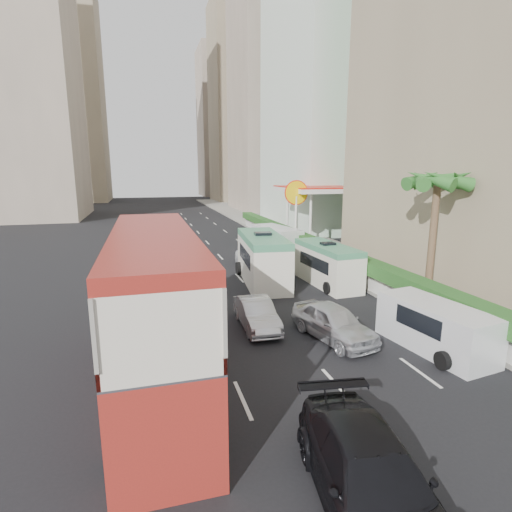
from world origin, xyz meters
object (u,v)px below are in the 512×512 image
object	(u,v)px
car_black	(369,510)
minibus_far	(327,265)
panel_van_far	(276,240)
panel_van_near	(435,327)
palm_tree	(432,242)
minibus_near	(263,259)
shell_station	(317,215)
van_asset	(253,267)
double_decker_bus	(156,308)
car_silver_lane_b	(333,339)
car_silver_lane_a	(256,327)

from	to	relation	value
car_black	minibus_far	world-z (taller)	minibus_far
minibus_far	panel_van_far	xyz separation A→B (m)	(0.07, 10.28, -0.14)
panel_van_near	palm_tree	distance (m)	6.10
minibus_near	minibus_far	distance (m)	4.02
palm_tree	shell_station	size ratio (longest dim) A/B	0.80
car_black	van_asset	size ratio (longest dim) A/B	1.16
minibus_far	shell_station	bearing A→B (deg)	65.28
double_decker_bus	shell_station	size ratio (longest dim) A/B	1.38
car_black	minibus_near	bearing A→B (deg)	88.77
car_silver_lane_b	panel_van_near	size ratio (longest dim) A/B	0.94
car_black	minibus_near	size ratio (longest dim) A/B	0.78
panel_van_far	palm_tree	xyz separation A→B (m)	(3.21, -15.42, 2.27)
panel_van_far	shell_station	bearing A→B (deg)	22.99
van_asset	minibus_near	world-z (taller)	minibus_near
minibus_far	palm_tree	size ratio (longest dim) A/B	0.89
double_decker_bus	car_silver_lane_b	size ratio (longest dim) A/B	2.52
panel_van_far	minibus_far	bearing A→B (deg)	-100.90
minibus_near	shell_station	size ratio (longest dim) A/B	0.86
car_silver_lane_a	car_silver_lane_b	distance (m)	3.46
car_black	shell_station	size ratio (longest dim) A/B	0.67
minibus_far	double_decker_bus	bearing A→B (deg)	-142.09
car_silver_lane_a	palm_tree	world-z (taller)	palm_tree
palm_tree	minibus_far	bearing A→B (deg)	122.60
minibus_near	panel_van_near	world-z (taller)	minibus_near
double_decker_bus	van_asset	bearing A→B (deg)	63.84
car_silver_lane_a	car_silver_lane_b	bearing A→B (deg)	-35.81
double_decker_bus	minibus_far	distance (m)	13.99
minibus_far	shell_station	distance (m)	14.98
minibus_near	van_asset	bearing A→B (deg)	89.84
minibus_near	palm_tree	bearing A→B (deg)	-37.63
van_asset	car_silver_lane_b	bearing A→B (deg)	-84.19
car_silver_lane_b	minibus_far	distance (m)	8.49
van_asset	panel_van_near	size ratio (longest dim) A/B	1.00
car_silver_lane_a	van_asset	distance (m)	11.53
double_decker_bus	panel_van_near	size ratio (longest dim) A/B	2.36
double_decker_bus	shell_station	bearing A→B (deg)	55.18
car_black	van_asset	xyz separation A→B (m)	(3.26, 21.41, 0.00)
shell_station	car_black	bearing A→B (deg)	-112.07
van_asset	minibus_far	distance (m)	6.58
van_asset	minibus_near	size ratio (longest dim) A/B	0.68
minibus_near	minibus_far	xyz separation A→B (m)	(3.72, -1.51, -0.26)
minibus_far	shell_station	xyz separation A→B (m)	(5.49, 13.86, 1.49)
panel_van_near	palm_tree	xyz separation A→B (m)	(3.26, 4.53, 2.45)
double_decker_bus	shell_station	xyz separation A→B (m)	(16.00, 23.00, 0.22)
panel_van_near	shell_station	bearing A→B (deg)	68.93
panel_van_far	car_silver_lane_a	bearing A→B (deg)	-121.78
panel_van_near	shell_station	size ratio (longest dim) A/B	0.58
car_black	shell_station	world-z (taller)	shell_station
double_decker_bus	palm_tree	xyz separation A→B (m)	(13.80, 4.00, 0.85)
double_decker_bus	van_asset	distance (m)	16.58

